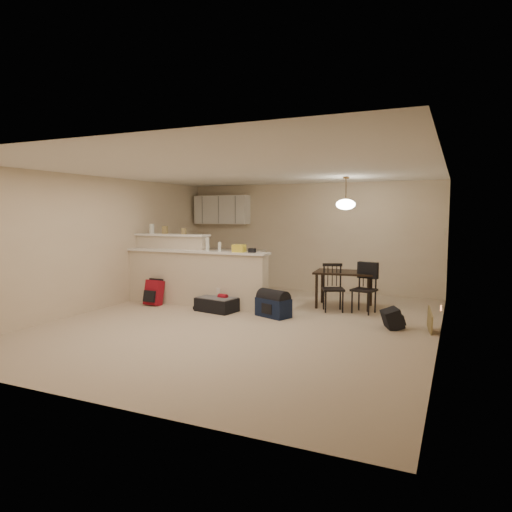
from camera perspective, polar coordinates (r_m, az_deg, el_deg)
The scene contains 21 objects.
room at distance 7.46m, azimuth -1.50°, elevation 1.05°, with size 7.00×7.02×2.50m.
breakfast_bar at distance 9.23m, azimuth -8.72°, elevation -2.19°, with size 3.08×0.58×1.39m.
upper_cabinets at distance 11.39m, azimuth -4.28°, elevation 5.78°, with size 1.40×0.34×0.70m, color white.
kitchen_counter at distance 11.27m, azimuth -3.65°, elevation -1.60°, with size 1.80×0.60×0.90m, color white.
thermostat at distance 8.26m, azimuth 22.53°, elevation 2.80°, with size 0.02×0.12×0.12m, color beige.
jar at distance 9.80m, azimuth -12.89°, elevation 3.34°, with size 0.10×0.10×0.20m, color silver.
cereal_box at distance 9.61m, azimuth -11.31°, elevation 3.22°, with size 0.10×0.07×0.16m, color #99844F.
small_box at distance 9.35m, azimuth -9.00°, elevation 3.08°, with size 0.08×0.06×0.12m, color #99844F.
bottle_a at distance 8.82m, azimuth -6.09°, elevation 1.48°, with size 0.07×0.07×0.26m, color silver.
bottle_b at distance 8.69m, azimuth -4.59°, elevation 1.18°, with size 0.06×0.06×0.18m, color silver.
bag_lump at distance 8.50m, azimuth -2.13°, elevation 0.96°, with size 0.22×0.18×0.14m, color #99844F.
pouch at distance 8.39m, azimuth -0.49°, elevation 0.70°, with size 0.12×0.10×0.08m, color #99844F.
dining_table at distance 8.96m, azimuth 10.99°, elevation -2.44°, with size 1.18×0.85×0.70m.
pendant_lamp at distance 8.88m, azimuth 11.15°, elevation 6.41°, with size 0.36×0.36×0.62m.
dining_chair_near at distance 8.56m, azimuth 9.63°, elevation -3.94°, with size 0.38×0.37×0.88m, color black, non-canonical shape.
dining_chair_far at distance 8.52m, azimuth 13.34°, elevation -3.98°, with size 0.39×0.37×0.90m, color black, non-canonical shape.
suitcase at distance 8.54m, azimuth -4.89°, elevation -6.06°, with size 0.73×0.47×0.25m, color black.
red_backpack at distance 9.28m, azimuth -12.64°, elevation -4.49°, with size 0.33×0.20×0.49m, color maroon.
navy_duffel at distance 8.05m, azimuth 2.18°, elevation -6.44°, with size 0.60×0.33×0.33m, color #101A34.
black_daypack at distance 7.56m, azimuth 16.67°, elevation -7.55°, with size 0.34×0.24×0.30m, color black.
cardboard_sheet at distance 7.50m, azimuth 20.92°, elevation -7.62°, with size 0.45×0.02×0.34m, color #99844F.
Camera 1 is at (3.21, -6.70, 1.81)m, focal length 32.00 mm.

